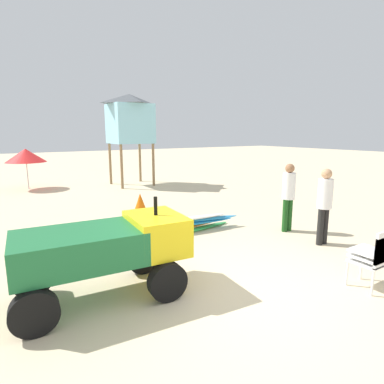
% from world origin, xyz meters
% --- Properties ---
extents(ground, '(80.00, 80.00, 0.00)m').
position_xyz_m(ground, '(0.00, 0.00, 0.00)').
color(ground, beige).
extents(utility_cart, '(2.64, 1.47, 1.50)m').
position_xyz_m(utility_cart, '(-1.79, 1.05, 0.78)').
color(utility_cart, '#1E6B38').
rests_on(utility_cart, ground).
extents(stacked_plastic_chairs, '(0.48, 0.48, 1.02)m').
position_xyz_m(stacked_plastic_chairs, '(1.87, -1.05, 0.60)').
color(stacked_plastic_chairs, white).
rests_on(stacked_plastic_chairs, ground).
extents(surfboard_pile, '(2.63, 0.81, 0.40)m').
position_xyz_m(surfboard_pile, '(1.04, 3.15, 0.19)').
color(surfboard_pile, green).
rests_on(surfboard_pile, ground).
extents(lifeguard_near_left, '(0.32, 0.32, 1.74)m').
position_xyz_m(lifeguard_near_left, '(3.15, 1.83, 1.00)').
color(lifeguard_near_left, '#194C19').
rests_on(lifeguard_near_left, ground).
extents(lifeguard_near_center, '(0.32, 0.32, 1.73)m').
position_xyz_m(lifeguard_near_center, '(3.05, 0.73, 1.00)').
color(lifeguard_near_center, black).
rests_on(lifeguard_near_center, ground).
extents(lifeguard_tower, '(1.98, 1.98, 4.23)m').
position_xyz_m(lifeguard_tower, '(2.61, 10.89, 3.11)').
color(lifeguard_tower, olive).
rests_on(lifeguard_tower, ground).
extents(beach_umbrella_left, '(1.70, 1.70, 1.79)m').
position_xyz_m(beach_umbrella_left, '(-1.75, 12.28, 1.50)').
color(beach_umbrella_left, beige).
rests_on(beach_umbrella_left, ground).
extents(traffic_cone_near, '(0.40, 0.40, 0.57)m').
position_xyz_m(traffic_cone_near, '(0.86, 5.90, 0.28)').
color(traffic_cone_near, orange).
rests_on(traffic_cone_near, ground).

